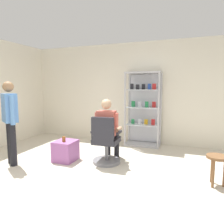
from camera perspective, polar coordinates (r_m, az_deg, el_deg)
ground_plane at (r=3.28m, az=-9.94°, el=-20.86°), size 7.20×7.20×0.00m
back_wall at (r=5.68m, az=5.39°, el=5.25°), size 6.00×0.10×2.70m
display_cabinet_main at (r=5.39m, az=8.78°, el=1.02°), size 0.90×0.45×1.90m
office_chair at (r=4.10m, az=-1.79°, el=-9.03°), size 0.58×0.56×0.96m
seated_shopkeeper at (r=4.17m, az=-1.08°, el=-4.22°), size 0.50×0.58×1.29m
storage_crate at (r=4.42m, az=-12.84°, el=-10.49°), size 0.42×0.43×0.42m
tea_glass at (r=4.29m, az=-13.30°, el=-7.38°), size 0.07×0.07×0.11m
standing_customer at (r=4.42m, az=-26.56°, el=-1.44°), size 0.46×0.37×1.63m
wooden_stool at (r=3.62m, az=27.26°, el=-12.31°), size 0.32×0.32×0.48m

